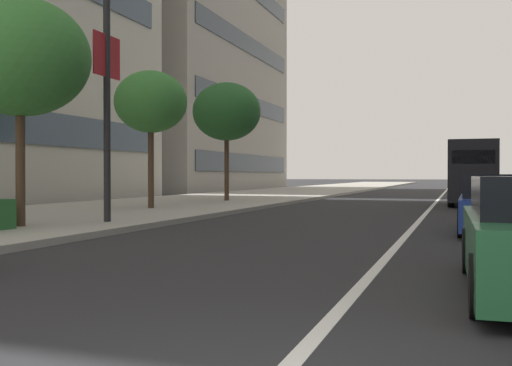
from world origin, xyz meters
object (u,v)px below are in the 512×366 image
at_px(car_following_behind, 500,205).
at_px(delivery_van_ahead, 473,172).
at_px(street_tree_far_plaza, 20,57).
at_px(street_tree_near_plaza_corner, 227,112).
at_px(street_lamp_with_banners, 119,38).
at_px(street_tree_mid_sidewalk, 151,102).

relative_size(car_following_behind, delivery_van_ahead, 0.75).
relative_size(street_tree_far_plaza, street_tree_near_plaza_corner, 0.96).
relative_size(delivery_van_ahead, street_tree_far_plaza, 1.14).
xyz_separation_m(car_following_behind, street_tree_far_plaza, (-3.38, 10.77, 3.48)).
distance_m(delivery_van_ahead, street_tree_far_plaza, 20.36).
bearing_deg(street_lamp_with_banners, delivery_van_ahead, -30.14).
bearing_deg(street_tree_near_plaza_corner, street_lamp_with_banners, -170.67).
height_order(street_lamp_with_banners, street_tree_far_plaza, street_lamp_with_banners).
height_order(car_following_behind, street_lamp_with_banners, street_lamp_with_banners).
relative_size(street_tree_mid_sidewalk, street_tree_near_plaza_corner, 0.90).
height_order(delivery_van_ahead, street_tree_far_plaza, street_tree_far_plaza).
relative_size(street_lamp_with_banners, street_tree_near_plaza_corner, 1.40).
distance_m(car_following_behind, street_tree_far_plaza, 11.81).
height_order(car_following_behind, street_tree_mid_sidewalk, street_tree_mid_sidewalk).
bearing_deg(car_following_behind, street_lamp_with_banners, 99.78).
relative_size(street_lamp_with_banners, street_tree_far_plaza, 1.46).
relative_size(street_tree_far_plaza, street_tree_mid_sidewalk, 1.07).
bearing_deg(car_following_behind, street_tree_near_plaza_corner, 44.33).
distance_m(delivery_van_ahead, street_tree_near_plaza_corner, 11.65).
distance_m(car_following_behind, street_lamp_with_banners, 10.27).
height_order(car_following_behind, delivery_van_ahead, delivery_van_ahead).
distance_m(street_lamp_with_banners, street_tree_far_plaza, 2.56).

